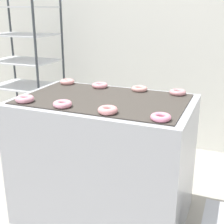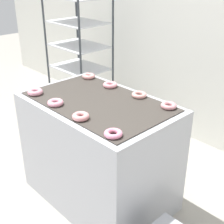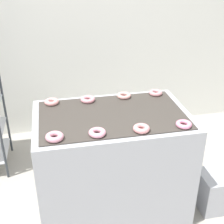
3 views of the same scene
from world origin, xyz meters
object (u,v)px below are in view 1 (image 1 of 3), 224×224
(fryer_machine, at_px, (104,159))
(donut_far_midright, at_px, (139,89))
(donut_near_left, at_px, (25,99))
(donut_near_midright, at_px, (108,110))
(baking_rack_cart, at_px, (25,74))
(donut_near_right, at_px, (161,117))
(donut_far_right, at_px, (178,92))
(donut_far_left, at_px, (67,82))
(donut_near_midleft, at_px, (63,104))
(donut_far_midleft, at_px, (100,85))

(fryer_machine, xyz_separation_m, donut_far_midright, (0.16, 0.29, 0.48))
(donut_near_left, distance_m, donut_near_midright, 0.60)
(baking_rack_cart, distance_m, donut_near_right, 2.09)
(baking_rack_cart, relative_size, donut_far_right, 14.31)
(donut_near_right, height_order, donut_far_midright, same)
(donut_near_midright, bearing_deg, donut_far_right, 62.44)
(baking_rack_cart, bearing_deg, donut_far_left, -33.16)
(donut_near_right, height_order, donut_far_left, donut_far_left)
(donut_far_left, bearing_deg, baking_rack_cart, 146.84)
(baking_rack_cart, xyz_separation_m, donut_far_right, (1.75, -0.54, 0.10))
(baking_rack_cart, xyz_separation_m, donut_near_midleft, (1.13, -1.11, 0.10))
(fryer_machine, height_order, donut_near_left, donut_near_left)
(baking_rack_cart, relative_size, donut_far_left, 14.15)
(donut_far_midright, bearing_deg, fryer_machine, -119.56)
(fryer_machine, bearing_deg, donut_near_midright, -62.30)
(donut_near_midright, xyz_separation_m, donut_far_midleft, (-0.30, 0.56, -0.00))
(baking_rack_cart, xyz_separation_m, donut_far_midleft, (1.14, -0.56, 0.10))
(fryer_machine, height_order, donut_far_left, donut_far_left)
(donut_near_right, relative_size, donut_far_midleft, 0.95)
(donut_near_midleft, distance_m, donut_near_midright, 0.31)
(donut_far_midleft, height_order, donut_far_right, donut_far_midleft)
(donut_far_left, distance_m, donut_far_midleft, 0.30)
(donut_near_midleft, xyz_separation_m, donut_near_midright, (0.31, -0.01, 0.00))
(baking_rack_cart, relative_size, donut_near_left, 13.46)
(donut_near_right, relative_size, donut_far_right, 0.99)
(donut_far_midleft, bearing_deg, donut_near_midleft, -90.93)
(baking_rack_cart, relative_size, donut_far_midleft, 13.68)
(donut_near_midright, height_order, donut_far_right, donut_near_midright)
(fryer_machine, distance_m, donut_far_midright, 0.58)
(fryer_machine, bearing_deg, donut_far_midright, 60.44)
(donut_near_midleft, xyz_separation_m, donut_far_midleft, (0.01, 0.55, -0.00))
(donut_near_left, xyz_separation_m, donut_far_right, (0.90, 0.57, -0.00))
(donut_far_left, relative_size, donut_far_midleft, 0.97)
(donut_near_midright, xyz_separation_m, donut_far_left, (-0.60, 0.57, -0.00))
(fryer_machine, relative_size, baking_rack_cart, 0.73)
(donut_near_midright, bearing_deg, donut_near_left, 178.93)
(donut_far_midright, bearing_deg, donut_near_right, -62.18)
(donut_near_right, height_order, donut_far_right, donut_far_right)
(donut_near_midright, xyz_separation_m, donut_near_right, (0.32, 0.00, -0.00))
(fryer_machine, bearing_deg, donut_far_right, 32.75)
(donut_near_midleft, height_order, donut_far_left, same)
(donut_near_midleft, relative_size, donut_far_midright, 1.01)
(fryer_machine, relative_size, donut_near_midleft, 10.12)
(donut_near_right, distance_m, donut_far_right, 0.58)
(donut_far_midright, bearing_deg, donut_far_midleft, -176.92)
(fryer_machine, bearing_deg, donut_far_left, 147.79)
(donut_near_midleft, distance_m, donut_far_midright, 0.65)
(donut_far_midright, bearing_deg, donut_near_midright, -91.37)
(donut_near_right, bearing_deg, donut_near_midleft, 179.27)
(donut_near_midleft, relative_size, donut_far_midleft, 0.99)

